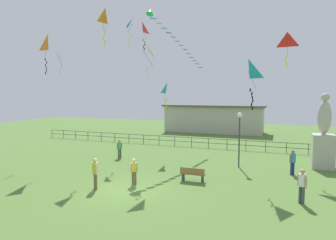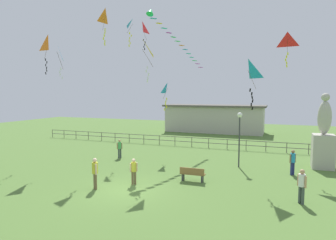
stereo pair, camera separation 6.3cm
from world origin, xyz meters
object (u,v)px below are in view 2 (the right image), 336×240
object	(u,v)px
person_0	(120,147)
person_2	(134,170)
person_3	(293,161)
streamer_kite	(157,19)
lamppost	(240,127)
kite_2	(142,50)
park_bench	(192,174)
person_1	(302,184)
kite_0	(167,89)
statue_monument	(323,142)
person_4	(95,171)
kite_6	(48,45)
kite_5	(287,40)
kite_3	(142,29)
kite_4	(105,17)
kite_8	(57,52)
kite_1	(248,72)
kite_7	(133,25)

from	to	relation	value
person_0	person_2	world-z (taller)	person_0
person_3	streamer_kite	distance (m)	15.31
lamppost	kite_2	distance (m)	8.63
park_bench	person_1	world-z (taller)	person_1
kite_0	kite_2	world-z (taller)	kite_2
statue_monument	person_1	xyz separation A→B (m)	(-1.86, -7.90, -0.93)
person_4	kite_2	world-z (taller)	kite_2
person_2	person_3	xyz separation A→B (m)	(8.69, 5.47, 0.07)
streamer_kite	person_2	bearing A→B (deg)	-76.15
park_bench	kite_0	distance (m)	8.95
kite_6	streamer_kite	distance (m)	9.19
person_1	kite_5	world-z (taller)	kite_5
kite_0	kite_3	xyz separation A→B (m)	(-4.23, 4.04, 6.06)
person_1	kite_3	bearing A→B (deg)	140.21
park_bench	kite_3	bearing A→B (deg)	128.93
person_3	kite_3	world-z (taller)	kite_3
person_0	person_4	world-z (taller)	person_4
lamppost	kite_2	world-z (taller)	kite_2
person_3	statue_monument	bearing A→B (deg)	52.20
kite_6	person_4	bearing A→B (deg)	-34.73
park_bench	kite_6	world-z (taller)	kite_6
person_1	kite_4	size ratio (longest dim) A/B	0.60
person_1	kite_2	distance (m)	12.44
kite_4	kite_8	size ratio (longest dim) A/B	1.05
park_bench	person_4	bearing A→B (deg)	-144.64
person_0	kite_5	world-z (taller)	kite_5
park_bench	kite_6	size ratio (longest dim) A/B	0.47
kite_1	kite_4	bearing A→B (deg)	172.77
kite_4	kite_6	xyz separation A→B (m)	(-5.31, -0.29, -1.80)
kite_0	kite_7	size ratio (longest dim) A/B	0.95
person_0	person_4	size ratio (longest dim) A/B	0.89
park_bench	kite_6	xyz separation A→B (m)	(-13.04, 2.55, 8.79)
kite_7	person_1	bearing A→B (deg)	-33.04
kite_5	kite_7	xyz separation A→B (m)	(-12.90, 1.00, 2.36)
lamppost	kite_4	distance (m)	12.91
person_0	kite_4	bearing A→B (deg)	-107.04
person_2	kite_1	world-z (taller)	kite_1
person_1	kite_0	distance (m)	13.34
kite_0	person_1	bearing A→B (deg)	-37.96
person_4	kite_3	bearing A→B (deg)	104.93
statue_monument	kite_4	bearing A→B (deg)	-167.30
lamppost	kite_8	bearing A→B (deg)	-164.48
kite_1	park_bench	bearing A→B (deg)	-153.30
park_bench	person_2	bearing A→B (deg)	-149.25
kite_2	statue_monument	bearing A→B (deg)	23.55
kite_7	person_3	bearing A→B (deg)	-15.12
kite_1	kite_3	world-z (taller)	kite_3
person_2	kite_0	world-z (taller)	kite_0
person_1	streamer_kite	size ratio (longest dim) A/B	0.25
person_2	kite_2	size ratio (longest dim) A/B	0.54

